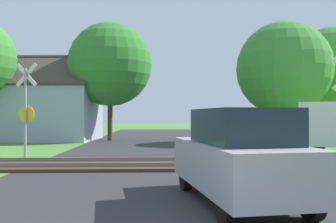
% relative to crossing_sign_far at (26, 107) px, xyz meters
% --- Properties ---
extents(rail_track, '(60.00, 2.60, 0.22)m').
position_rel_crossing_sign_far_xyz_m(rail_track, '(4.69, -1.65, -1.92)').
color(rail_track, '#422D1E').
rests_on(rail_track, ground).
extents(crossing_sign_far, '(0.85, 0.26, 3.59)m').
position_rel_crossing_sign_far_xyz_m(crossing_sign_far, '(0.00, 0.00, 0.00)').
color(crossing_sign_far, '#9E9EA5').
rests_on(crossing_sign_far, ground).
extents(house, '(7.11, 6.27, 5.82)m').
position_rel_crossing_sign_far_xyz_m(house, '(-2.62, 12.02, 0.04)').
color(house, '#99A3B7').
rests_on(house, ground).
extents(tree_far, '(5.39, 5.39, 7.83)m').
position_rel_crossing_sign_far_xyz_m(tree_far, '(17.01, 11.53, 3.14)').
color(tree_far, '#513823').
rests_on(tree_far, ground).
extents(tree_center, '(5.58, 5.58, 7.87)m').
position_rel_crossing_sign_far_xyz_m(tree_center, '(1.72, 11.19, 3.10)').
color(tree_center, '#513823').
rests_on(tree_center, ground).
extents(tree_right, '(5.90, 5.90, 7.54)m').
position_rel_crossing_sign_far_xyz_m(tree_right, '(12.78, 9.25, 2.61)').
color(tree_right, '#513823').
rests_on(tree_right, ground).
extents(parked_car, '(2.19, 4.19, 1.78)m').
position_rel_crossing_sign_far_xyz_m(parked_car, '(6.31, -6.86, -1.08)').
color(parked_car, '#99999E').
rests_on(parked_car, ground).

